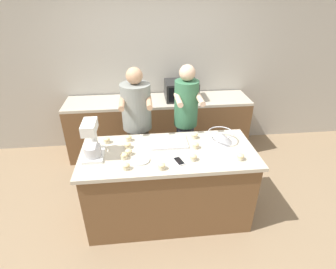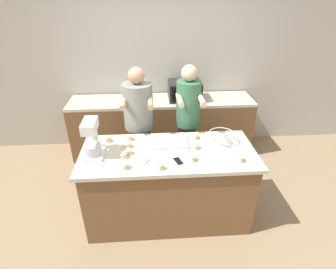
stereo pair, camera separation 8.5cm
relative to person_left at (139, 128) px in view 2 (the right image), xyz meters
The scene contains 23 objects.
ground_plane 1.11m from the person_left, 63.31° to the right, with size 16.00×16.00×0.00m, color #937A5B.
back_wall 1.30m from the person_left, 74.38° to the left, with size 10.00×0.06×2.70m.
island_counter 0.82m from the person_left, 63.31° to the right, with size 1.84×0.81×0.89m.
back_counter 0.95m from the person_left, 68.10° to the left, with size 2.80×0.60×0.91m.
person_left is the anchor object (origin of this frame).
person_right 0.61m from the person_left, ahead, with size 0.31×0.49×1.63m.
stand_mixer 0.81m from the person_left, 124.20° to the right, with size 0.20×0.30×0.39m.
mixing_bowl 1.05m from the person_left, 28.65° to the right, with size 0.28×0.28×0.12m.
baking_tray 0.59m from the person_left, 54.01° to the right, with size 0.40×0.29×0.04m.
microwave_oven 1.06m from the person_left, 49.92° to the left, with size 0.48×0.40×0.28m.
cell_phone 0.93m from the person_left, 64.18° to the right, with size 0.11×0.16×0.01m.
small_plate 0.79m from the person_left, 87.88° to the right, with size 0.18×0.18×0.02m.
cupcake_0 0.39m from the person_left, 104.88° to the right, with size 0.07×0.07×0.07m.
cupcake_1 0.52m from the person_left, 130.65° to the right, with size 0.07×0.07×0.07m.
cupcake_2 0.92m from the person_left, 96.79° to the right, with size 0.07×0.07×0.07m.
cupcake_3 0.97m from the person_left, 76.56° to the right, with size 0.07×0.07×0.07m.
cupcake_4 1.00m from the person_left, 56.34° to the right, with size 0.07×0.07×0.07m.
cupcake_5 0.74m from the person_left, 100.40° to the right, with size 0.07×0.07×0.07m.
cupcake_6 0.76m from the person_left, 31.59° to the right, with size 0.07×0.07×0.07m.
cupcake_7 0.87m from the person_left, 44.54° to the right, with size 0.07×0.07×0.07m.
cupcake_8 0.67m from the person_left, 97.79° to the right, with size 0.07×0.07×0.07m.
cupcake_9 0.54m from the person_left, 101.28° to the right, with size 0.07×0.07×0.07m.
cupcake_10 1.34m from the person_left, 40.46° to the right, with size 0.07×0.07×0.07m.
Camera 2 is at (-0.17, -2.31, 2.38)m, focal length 28.00 mm.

